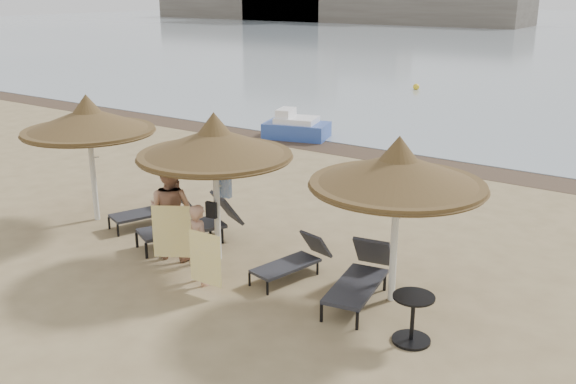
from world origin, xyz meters
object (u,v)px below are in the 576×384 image
at_px(palapa_right, 398,171).
at_px(person_left, 171,203).
at_px(lounger_near_left, 195,223).
at_px(lounger_near_right, 295,259).
at_px(pedal_boat, 296,127).
at_px(lounger_far_right, 361,276).
at_px(palapa_center, 215,144).
at_px(side_table, 412,320).
at_px(lounger_far_left, 155,208).
at_px(person_right, 199,238).
at_px(palapa_left, 88,121).

height_order(palapa_right, person_left, palapa_right).
xyz_separation_m(lounger_near_left, lounger_near_right, (2.57, -0.19, -0.10)).
bearing_deg(pedal_boat, lounger_near_right, -71.44).
bearing_deg(lounger_near_left, pedal_boat, 137.99).
relative_size(palapa_right, person_left, 1.30).
distance_m(lounger_near_right, lounger_far_right, 1.38).
height_order(palapa_center, side_table, palapa_center).
xyz_separation_m(lounger_near_right, side_table, (2.68, -0.89, 0.03)).
bearing_deg(lounger_far_left, side_table, 9.25).
height_order(palapa_center, lounger_near_right, palapa_center).
height_order(palapa_right, lounger_near_left, palapa_right).
height_order(side_table, person_left, person_left).
bearing_deg(side_table, lounger_near_right, 161.64).
distance_m(palapa_right, pedal_boat, 12.25).
bearing_deg(lounger_near_right, side_table, -5.63).
relative_size(lounger_near_left, pedal_boat, 0.91).
bearing_deg(palapa_center, person_left, -151.99).
relative_size(lounger_far_left, side_table, 2.53).
height_order(lounger_far_right, person_left, person_left).
bearing_deg(person_right, lounger_far_right, -136.05).
relative_size(palapa_right, lounger_near_left, 1.29).
height_order(lounger_near_left, side_table, lounger_near_left).
xyz_separation_m(palapa_right, lounger_far_left, (-5.88, 0.33, -1.88)).
height_order(palapa_center, lounger_far_left, palapa_center).
bearing_deg(lounger_near_left, person_left, -54.15).
height_order(palapa_center, lounger_far_right, palapa_center).
distance_m(lounger_far_left, person_right, 3.32).
height_order(palapa_right, side_table, palapa_right).
height_order(side_table, pedal_boat, pedal_boat).
distance_m(person_left, pedal_boat, 10.53).
bearing_deg(person_left, side_table, 165.18).
xyz_separation_m(palapa_right, lounger_far_right, (-0.47, -0.21, -1.84)).
distance_m(palapa_left, side_table, 8.26).
bearing_deg(pedal_boat, palapa_center, -79.54).
bearing_deg(pedal_boat, person_right, -79.71).
bearing_deg(palapa_right, lounger_near_left, 179.48).
relative_size(lounger_near_left, lounger_far_right, 1.08).
bearing_deg(lounger_near_left, person_right, -18.87).
bearing_deg(palapa_center, pedal_boat, 115.80).
xyz_separation_m(person_left, pedal_boat, (-3.75, 9.82, -0.72)).
distance_m(palapa_left, person_left, 3.15).
bearing_deg(lounger_far_right, person_left, 178.13).
relative_size(lounger_far_right, person_left, 0.93).
bearing_deg(person_left, lounger_near_left, -91.96).
bearing_deg(person_left, lounger_far_left, -45.94).
relative_size(palapa_left, palapa_right, 1.01).
height_order(side_table, person_right, person_right).
distance_m(palapa_right, person_left, 4.50).
bearing_deg(person_right, person_left, -4.58).
bearing_deg(palapa_center, person_right, -65.97).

